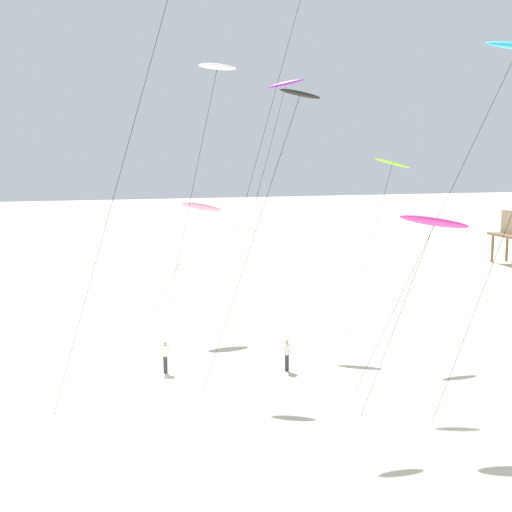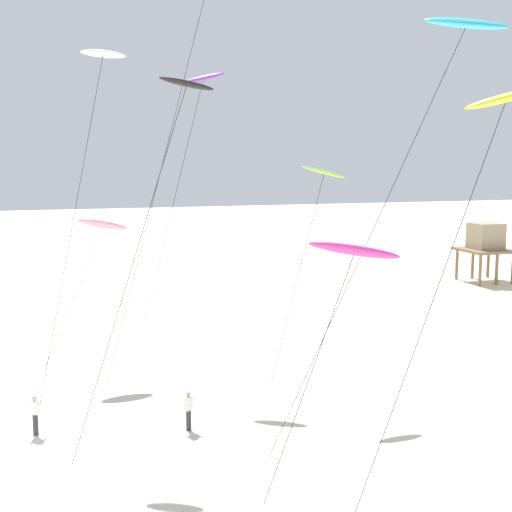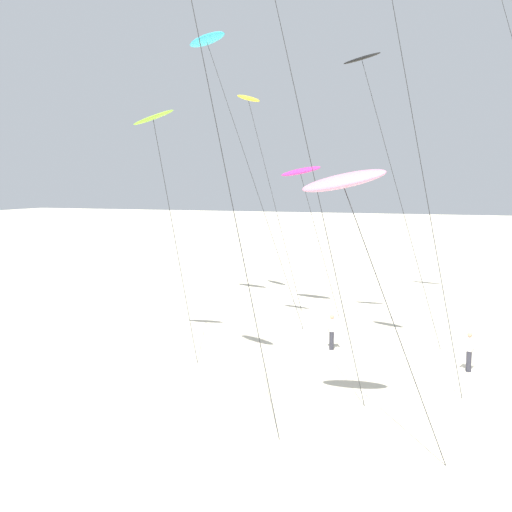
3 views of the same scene
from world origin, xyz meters
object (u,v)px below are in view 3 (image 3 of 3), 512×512
object	(u,v)px
kite_cyan	(207,41)
kite_yellow	(249,100)
kite_magenta	(301,172)
kite_pink	(344,182)
kite_lime	(154,121)
kite_flyer_nearest	(469,351)
kite_flyer_middle	(332,331)
kite_black	(364,66)

from	to	relation	value
kite_cyan	kite_yellow	distance (m)	4.92
kite_magenta	kite_pink	bearing A→B (deg)	-160.14
kite_lime	kite_yellow	xyz separation A→B (m)	(12.78, 0.34, 2.48)
kite_flyer_nearest	kite_flyer_middle	bearing A→B (deg)	76.98
kite_flyer_middle	kite_magenta	bearing A→B (deg)	26.13
kite_pink	kite_black	bearing A→B (deg)	8.04
kite_pink	kite_lime	distance (m)	11.98
kite_pink	kite_yellow	size ratio (longest dim) A/B	0.62
kite_yellow	kite_magenta	xyz separation A→B (m)	(-1.78, -3.93, -4.52)
kite_pink	kite_lime	xyz separation A→B (m)	(6.31, 9.84, 2.65)
kite_yellow	kite_magenta	bearing A→B (deg)	-114.39
kite_magenta	kite_flyer_middle	world-z (taller)	kite_magenta
kite_flyer_nearest	kite_yellow	bearing A→B (deg)	51.81
kite_yellow	kite_black	bearing A→B (deg)	-126.73
kite_flyer_nearest	kite_lime	bearing A→B (deg)	98.08
kite_lime	kite_black	world-z (taller)	kite_black
kite_black	kite_yellow	world-z (taller)	kite_black
kite_lime	kite_flyer_nearest	xyz separation A→B (m)	(1.91, -13.47, -9.58)
kite_yellow	kite_flyer_nearest	distance (m)	21.31
kite_cyan	kite_flyer_nearest	bearing A→B (deg)	-115.29
kite_yellow	kite_flyer_middle	xyz separation A→B (m)	(-9.45, -7.69, -12.06)
kite_yellow	kite_magenta	size ratio (longest dim) A/B	1.51
kite_flyer_nearest	kite_black	bearing A→B (deg)	49.67
kite_lime	kite_pink	bearing A→B (deg)	-122.67
kite_lime	kite_magenta	xyz separation A→B (m)	(10.99, -3.59, -2.04)
kite_lime	kite_black	size ratio (longest dim) A/B	0.78
kite_pink	kite_magenta	xyz separation A→B (m)	(17.30, 6.25, 0.60)
kite_cyan	kite_yellow	bearing A→B (deg)	-16.01
kite_black	kite_cyan	distance (m)	10.05
kite_magenta	kite_flyer_nearest	size ratio (longest dim) A/B	5.35
kite_black	kite_flyer_nearest	distance (m)	14.47
kite_black	kite_flyer_nearest	xyz separation A→B (m)	(-4.62, -5.45, -12.58)
kite_black	kite_magenta	xyz separation A→B (m)	(4.46, 4.44, -5.05)
kite_lime	kite_yellow	bearing A→B (deg)	1.51
kite_magenta	kite_cyan	bearing A→B (deg)	112.09
kite_lime	kite_flyer_middle	xyz separation A→B (m)	(3.33, -7.35, -9.58)
kite_yellow	kite_flyer_middle	world-z (taller)	kite_yellow
kite_pink	kite_flyer_middle	world-z (taller)	kite_pink
kite_pink	kite_magenta	bearing A→B (deg)	19.86
kite_pink	kite_magenta	world-z (taller)	kite_magenta
kite_lime	kite_cyan	xyz separation A→B (m)	(8.96, 1.43, 5.37)
kite_pink	kite_black	world-z (taller)	kite_black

